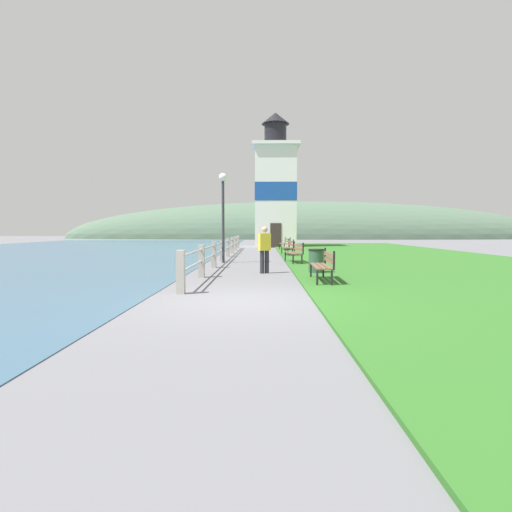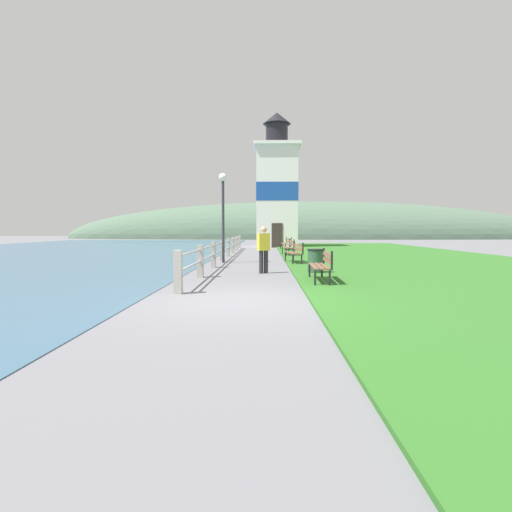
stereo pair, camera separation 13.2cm
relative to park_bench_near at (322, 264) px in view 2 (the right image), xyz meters
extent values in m
plane|color=slate|center=(-2.18, -2.95, -0.54)|extent=(160.00, 160.00, 0.00)
cube|color=#2D6623|center=(5.33, 10.61, -0.51)|extent=(12.00, 40.67, 0.06)
cube|color=#385B75|center=(-16.20, 10.61, -0.53)|extent=(24.00, 65.08, 0.01)
cube|color=#A8A399|center=(-3.60, -1.95, -0.03)|extent=(0.18, 0.18, 1.01)
cube|color=#A8A399|center=(-3.60, 1.20, -0.03)|extent=(0.18, 0.18, 1.01)
cube|color=#A8A399|center=(-3.60, 4.35, -0.03)|extent=(0.18, 0.18, 1.01)
cube|color=#A8A399|center=(-3.60, 7.50, -0.03)|extent=(0.18, 0.18, 1.01)
cube|color=#A8A399|center=(-3.60, 10.65, -0.03)|extent=(0.18, 0.18, 1.01)
cube|color=#A8A399|center=(-3.60, 13.80, -0.03)|extent=(0.18, 0.18, 1.01)
cube|color=#A8A399|center=(-3.60, 16.95, -0.03)|extent=(0.18, 0.18, 1.01)
cube|color=#A8A399|center=(-3.60, 20.10, -0.03)|extent=(0.18, 0.18, 1.01)
cylinder|color=#B2B2B7|center=(-3.60, 9.07, 0.32)|extent=(0.06, 22.05, 0.06)
cylinder|color=#B2B2B7|center=(-3.60, 9.07, -0.03)|extent=(0.06, 22.05, 0.06)
cube|color=brown|center=(-0.24, 0.01, -0.07)|extent=(0.17, 1.83, 0.04)
cube|color=brown|center=(-0.09, 0.00, -0.07)|extent=(0.17, 1.83, 0.04)
cube|color=brown|center=(0.06, 0.00, -0.07)|extent=(0.17, 1.83, 0.04)
cube|color=brown|center=(0.14, 0.00, 0.25)|extent=(0.11, 1.83, 0.11)
cube|color=brown|center=(0.14, 0.00, 0.09)|extent=(0.11, 1.83, 0.11)
cube|color=black|center=(-0.30, -0.88, -0.31)|extent=(0.05, 0.05, 0.45)
cube|color=black|center=(-0.25, 0.90, -0.31)|extent=(0.05, 0.05, 0.45)
cube|color=black|center=(0.07, -0.89, -0.31)|extent=(0.05, 0.05, 0.45)
cube|color=black|center=(0.12, 0.88, -0.31)|extent=(0.05, 0.05, 0.45)
cube|color=black|center=(0.12, -0.89, 0.16)|extent=(0.05, 0.05, 0.49)
cube|color=black|center=(0.17, 0.88, 0.16)|extent=(0.05, 0.05, 0.49)
cube|color=brown|center=(-0.51, 6.25, -0.07)|extent=(0.34, 1.83, 0.04)
cube|color=brown|center=(-0.37, 6.26, -0.07)|extent=(0.34, 1.83, 0.04)
cube|color=brown|center=(-0.22, 6.28, -0.07)|extent=(0.34, 1.83, 0.04)
cube|color=brown|center=(-0.14, 6.29, 0.25)|extent=(0.28, 1.82, 0.11)
cube|color=brown|center=(-0.14, 6.29, 0.09)|extent=(0.28, 1.82, 0.11)
cube|color=black|center=(-0.44, 5.36, -0.31)|extent=(0.06, 0.06, 0.45)
cube|color=black|center=(-0.66, 7.12, -0.31)|extent=(0.06, 0.06, 0.45)
cube|color=black|center=(-0.07, 5.41, -0.31)|extent=(0.06, 0.06, 0.45)
cube|color=black|center=(-0.29, 7.17, -0.31)|extent=(0.06, 0.06, 0.45)
cube|color=black|center=(-0.03, 5.41, 0.16)|extent=(0.06, 0.06, 0.49)
cube|color=black|center=(-0.25, 7.17, 0.16)|extent=(0.06, 0.06, 0.49)
cube|color=brown|center=(-0.47, 11.38, -0.07)|extent=(0.25, 1.80, 0.04)
cube|color=brown|center=(-0.32, 11.39, -0.07)|extent=(0.25, 1.80, 0.04)
cube|color=brown|center=(-0.18, 11.41, -0.07)|extent=(0.25, 1.80, 0.04)
cube|color=brown|center=(-0.09, 11.41, 0.25)|extent=(0.19, 1.80, 0.11)
cube|color=brown|center=(-0.09, 11.41, 0.09)|extent=(0.19, 1.80, 0.11)
cube|color=black|center=(-0.44, 10.51, -0.31)|extent=(0.05, 0.05, 0.45)
cube|color=black|center=(-0.57, 12.25, -0.31)|extent=(0.05, 0.05, 0.45)
cube|color=black|center=(-0.07, 10.54, -0.31)|extent=(0.05, 0.05, 0.45)
cube|color=black|center=(-0.20, 12.28, -0.31)|extent=(0.05, 0.05, 0.45)
cube|color=black|center=(-0.02, 10.54, 0.16)|extent=(0.05, 0.05, 0.49)
cube|color=black|center=(-0.16, 12.28, 0.16)|extent=(0.05, 0.05, 0.49)
cube|color=brown|center=(-0.29, 17.33, -0.07)|extent=(0.36, 1.93, 0.04)
cube|color=brown|center=(-0.14, 17.35, -0.07)|extent=(0.36, 1.93, 0.04)
cube|color=brown|center=(0.00, 17.37, -0.07)|extent=(0.36, 1.93, 0.04)
cube|color=brown|center=(0.09, 17.38, 0.25)|extent=(0.30, 1.92, 0.11)
cube|color=brown|center=(0.09, 17.38, 0.09)|extent=(0.30, 1.92, 0.11)
cube|color=black|center=(-0.20, 16.39, -0.31)|extent=(0.06, 0.06, 0.45)
cube|color=black|center=(-0.45, 18.26, -0.31)|extent=(0.06, 0.06, 0.45)
cube|color=black|center=(0.16, 16.44, -0.31)|extent=(0.06, 0.06, 0.45)
cube|color=black|center=(-0.08, 18.31, -0.31)|extent=(0.06, 0.06, 0.45)
cube|color=black|center=(0.21, 16.45, 0.16)|extent=(0.06, 0.06, 0.49)
cube|color=black|center=(-0.03, 18.31, 0.16)|extent=(0.06, 0.06, 0.49)
cube|color=white|center=(-0.60, 23.28, 3.64)|extent=(3.40, 3.40, 8.36)
cube|color=#194799|center=(-0.60, 23.28, 4.06)|extent=(3.44, 3.44, 1.50)
cube|color=white|center=(-0.60, 23.28, 7.95)|extent=(3.91, 3.91, 0.25)
cylinder|color=black|center=(-0.60, 23.28, 8.95)|extent=(1.87, 1.87, 1.75)
cone|color=black|center=(-0.60, 23.28, 10.30)|extent=(2.34, 2.34, 0.96)
cube|color=#332823|center=(-0.60, 21.56, 0.46)|extent=(0.90, 0.06, 2.00)
cylinder|color=#28282D|center=(-1.72, 2.38, -0.15)|extent=(0.15, 0.15, 0.78)
cylinder|color=#28282D|center=(-1.56, 2.45, -0.15)|extent=(0.15, 0.15, 0.78)
cube|color=yellow|center=(-1.64, 2.41, 0.53)|extent=(0.44, 0.34, 0.58)
sphere|color=tan|center=(-1.64, 2.41, 0.94)|extent=(0.21, 0.21, 0.21)
cylinder|color=#2D5138|center=(0.08, 2.19, -0.14)|extent=(0.50, 0.50, 0.80)
cylinder|color=black|center=(0.08, 2.19, 0.28)|extent=(0.54, 0.54, 0.04)
cylinder|color=#333338|center=(-3.45, 6.61, 1.26)|extent=(0.12, 0.12, 3.60)
sphere|color=white|center=(-3.45, 6.61, 3.24)|extent=(0.36, 0.36, 0.36)
ellipsoid|color=#4C6651|center=(5.82, 54.16, -0.54)|extent=(80.00, 16.00, 12.00)
camera|label=1|loc=(-1.72, -11.08, 0.95)|focal=28.00mm
camera|label=2|loc=(-1.59, -11.07, 0.95)|focal=28.00mm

